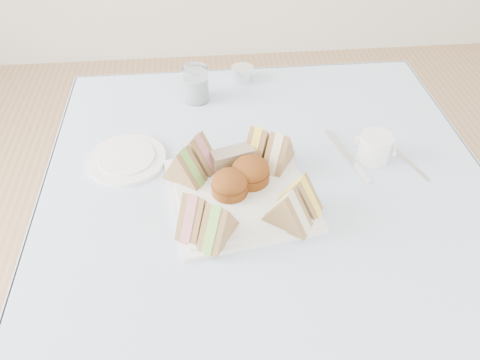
{
  "coord_description": "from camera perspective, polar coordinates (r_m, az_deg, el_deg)",
  "views": [
    {
      "loc": [
        -0.14,
        -0.77,
        1.48
      ],
      "look_at": [
        -0.07,
        -0.04,
        0.8
      ],
      "focal_mm": 35.0,
      "sensor_mm": 36.0,
      "label": 1
    }
  ],
  "objects": [
    {
      "name": "serving_plate",
      "position": [
        1.03,
        0.0,
        -1.79
      ],
      "size": [
        0.34,
        0.34,
        0.01
      ],
      "primitive_type": "cube",
      "rotation": [
        0.0,
        0.0,
        0.15
      ],
      "color": "white",
      "rests_on": "tablecloth"
    },
    {
      "name": "sandwich_fr_a",
      "position": [
        0.97,
        7.33,
        -1.53
      ],
      "size": [
        0.11,
        0.09,
        0.09
      ],
      "primitive_type": null,
      "rotation": [
        0.0,
        0.0,
        -0.58
      ],
      "color": "#87644B",
      "rests_on": "serving_plate"
    },
    {
      "name": "creamer_jug",
      "position": [
        1.15,
        16.1,
        3.85
      ],
      "size": [
        0.09,
        0.09,
        0.07
      ],
      "primitive_type": "cylinder",
      "rotation": [
        0.0,
        0.0,
        -0.29
      ],
      "color": "white",
      "rests_on": "tablecloth"
    },
    {
      "name": "floor",
      "position": [
        1.67,
        2.29,
        -19.22
      ],
      "size": [
        4.0,
        4.0,
        0.0
      ],
      "primitive_type": "plane",
      "color": "#9E7751",
      "rests_on": "ground"
    },
    {
      "name": "knife",
      "position": [
        1.16,
        12.9,
        2.91
      ],
      "size": [
        0.07,
        0.21,
        0.0
      ],
      "primitive_type": "cube",
      "rotation": [
        0.0,
        0.0,
        0.26
      ],
      "color": "silver",
      "rests_on": "tablecloth"
    },
    {
      "name": "tablecloth",
      "position": [
        1.07,
        3.38,
        -0.35
      ],
      "size": [
        1.02,
        1.02,
        0.01
      ],
      "primitive_type": "cube",
      "color": "silver",
      "rests_on": "table"
    },
    {
      "name": "water_glass",
      "position": [
        1.31,
        -5.39,
        11.56
      ],
      "size": [
        0.08,
        0.08,
        0.1
      ],
      "primitive_type": "cylinder",
      "rotation": [
        0.0,
        0.0,
        -0.24
      ],
      "color": "white",
      "rests_on": "tablecloth"
    },
    {
      "name": "pastry_slice",
      "position": [
        1.07,
        -0.9,
        2.67
      ],
      "size": [
        0.1,
        0.07,
        0.05
      ],
      "primitive_type": "cube",
      "rotation": [
        0.0,
        0.0,
        0.29
      ],
      "color": "tan",
      "rests_on": "serving_plate"
    },
    {
      "name": "side_plate",
      "position": [
        1.15,
        -13.61,
        2.49
      ],
      "size": [
        0.24,
        0.24,
        0.01
      ],
      "primitive_type": "cylinder",
      "rotation": [
        0.0,
        0.0,
        0.42
      ],
      "color": "white",
      "rests_on": "tablecloth"
    },
    {
      "name": "table",
      "position": [
        1.35,
        2.73,
        -11.91
      ],
      "size": [
        0.9,
        0.9,
        0.74
      ],
      "primitive_type": "cube",
      "color": "brown",
      "rests_on": "floor"
    },
    {
      "name": "sandwich_bl_a",
      "position": [
        1.03,
        -6.89,
        1.86
      ],
      "size": [
        0.11,
        0.09,
        0.09
      ],
      "primitive_type": null,
      "rotation": [
        0.0,
        0.0,
        2.52
      ],
      "color": "#87644B",
      "rests_on": "serving_plate"
    },
    {
      "name": "sandwich_fl_a",
      "position": [
        0.93,
        -5.51,
        -3.75
      ],
      "size": [
        0.09,
        0.11,
        0.09
      ],
      "primitive_type": null,
      "rotation": [
        0.0,
        0.0,
        1.06
      ],
      "color": "#87644B",
      "rests_on": "serving_plate"
    },
    {
      "name": "sandwich_fr_b",
      "position": [
        0.93,
        5.93,
        -3.42
      ],
      "size": [
        0.11,
        0.1,
        0.09
      ],
      "primitive_type": null,
      "rotation": [
        0.0,
        0.0,
        -0.65
      ],
      "color": "#87644B",
      "rests_on": "serving_plate"
    },
    {
      "name": "scone_left",
      "position": [
        1.0,
        -1.26,
        -0.46
      ],
      "size": [
        0.09,
        0.09,
        0.05
      ],
      "primitive_type": "cylinder",
      "rotation": [
        0.0,
        0.0,
        0.06
      ],
      "color": "#843F0E",
      "rests_on": "serving_plate"
    },
    {
      "name": "sandwich_br_b",
      "position": [
        1.09,
        2.28,
        4.61
      ],
      "size": [
        0.09,
        0.1,
        0.08
      ],
      "primitive_type": null,
      "rotation": [
        0.0,
        0.0,
        -2.14
      ],
      "color": "#87644B",
      "rests_on": "serving_plate"
    },
    {
      "name": "sandwich_bl_b",
      "position": [
        1.06,
        -5.21,
        3.55
      ],
      "size": [
        0.11,
        0.1,
        0.09
      ],
      "primitive_type": null,
      "rotation": [
        0.0,
        0.0,
        2.51
      ],
      "color": "#87644B",
      "rests_on": "serving_plate"
    },
    {
      "name": "sandwich_fl_b",
      "position": [
        0.91,
        -2.74,
        -5.06
      ],
      "size": [
        0.09,
        0.11,
        0.09
      ],
      "primitive_type": null,
      "rotation": [
        0.0,
        0.0,
        1.01
      ],
      "color": "#87644B",
      "rests_on": "serving_plate"
    },
    {
      "name": "fork",
      "position": [
        1.19,
        19.65,
        2.28
      ],
      "size": [
        0.06,
        0.16,
        0.0
      ],
      "primitive_type": "cube",
      "rotation": [
        0.0,
        0.0,
        0.31
      ],
      "color": "silver",
      "rests_on": "tablecloth"
    },
    {
      "name": "tea_strainer",
      "position": [
        1.41,
        0.3,
        12.75
      ],
      "size": [
        0.07,
        0.07,
        0.04
      ],
      "primitive_type": "cylinder",
      "rotation": [
        0.0,
        0.0,
        -0.09
      ],
      "color": "silver",
      "rests_on": "tablecloth"
    },
    {
      "name": "sandwich_br_a",
      "position": [
        1.07,
        4.78,
        3.79
      ],
      "size": [
        0.09,
        0.11,
        0.09
      ],
      "primitive_type": null,
      "rotation": [
        0.0,
        0.0,
        -2.12
      ],
      "color": "#87644B",
      "rests_on": "serving_plate"
    },
    {
      "name": "scone_right",
      "position": [
        1.03,
        1.29,
        1.08
      ],
      "size": [
        0.12,
        0.12,
        0.06
      ],
      "primitive_type": "cylinder",
      "rotation": [
        0.0,
        0.0,
        0.6
      ],
      "color": "#843F0E",
      "rests_on": "serving_plate"
    }
  ]
}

